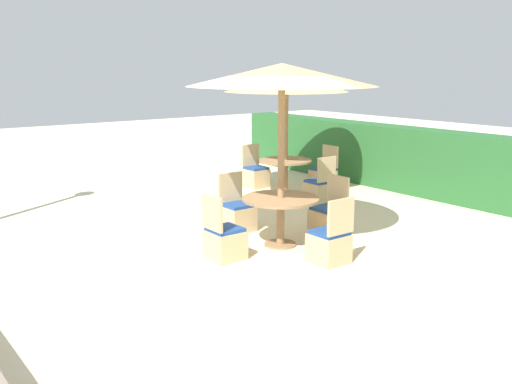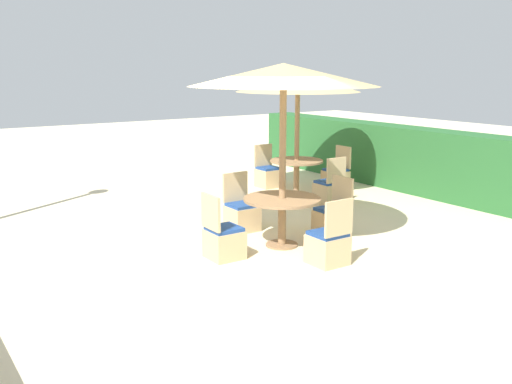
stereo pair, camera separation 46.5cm
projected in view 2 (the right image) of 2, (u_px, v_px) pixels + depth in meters
The scene contains 13 objects.
ground_plane at pixel (220, 261), 7.88m from camera, with size 40.00×40.00×0.00m, color beige.
hedge_row at pixel (480, 171), 10.86m from camera, with size 13.00×0.70×1.36m, color #28602D.
parasol_back_left at pixel (298, 84), 11.49m from camera, with size 2.53×2.53×2.45m.
round_table_back_left at pixel (297, 167), 11.85m from camera, with size 1.10×1.10×0.73m.
patio_chair_back_left_west at pixel (268, 175), 12.67m from camera, with size 0.46×0.46×0.93m.
patio_chair_back_left_east at pixel (329, 190), 11.12m from camera, with size 0.46×0.46×0.93m.
patio_chair_back_left_north at pixel (336, 177), 12.45m from camera, with size 0.46×0.46×0.93m.
parasol_center at pixel (283, 76), 8.00m from camera, with size 2.72×2.72×2.67m.
round_table_center at pixel (282, 207), 8.41m from camera, with size 1.14×1.14×0.74m.
patio_chair_center_west at pixel (242, 214), 9.31m from camera, with size 0.46×0.46×0.93m.
patio_chair_center_north at pixel (333, 219), 9.01m from camera, with size 0.46×0.46×0.93m.
patio_chair_center_east at pixel (328, 246), 7.69m from camera, with size 0.46×0.46×0.93m.
patio_chair_center_south at pixel (223, 240), 7.93m from camera, with size 0.46×0.46×0.93m.
Camera 2 is at (6.49, -3.77, 2.63)m, focal length 40.00 mm.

